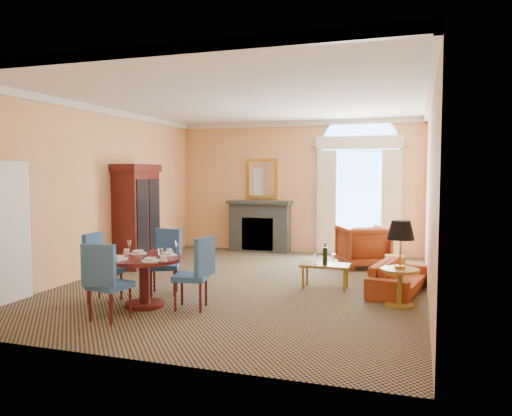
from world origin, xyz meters
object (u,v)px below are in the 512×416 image
(dining_table, at_px, (144,270))
(coffee_table, at_px, (325,265))
(armoire, at_px, (137,217))
(sofa, at_px, (398,277))
(side_table, at_px, (400,252))
(armchair, at_px, (363,246))

(dining_table, height_order, coffee_table, dining_table)
(armoire, xyz_separation_m, sofa, (5.27, -0.67, -0.78))
(dining_table, bearing_deg, armoire, 123.35)
(armoire, distance_m, coffee_table, 4.21)
(armoire, relative_size, side_table, 1.73)
(armoire, bearing_deg, side_table, -16.34)
(coffee_table, bearing_deg, dining_table, -141.38)
(coffee_table, bearing_deg, armchair, 78.10)
(sofa, xyz_separation_m, armchair, (-0.79, 2.03, 0.19))
(armoire, xyz_separation_m, armchair, (4.48, 1.37, -0.59))
(armchair, distance_m, coffee_table, 2.19)
(armchair, xyz_separation_m, side_table, (0.84, -2.92, 0.37))
(side_table, bearing_deg, coffee_table, 147.94)
(dining_table, xyz_separation_m, side_table, (3.53, 1.16, 0.26))
(sofa, bearing_deg, armoire, 93.60)
(armoire, xyz_separation_m, dining_table, (1.79, -2.72, -0.48))
(armoire, distance_m, side_table, 5.55)
(sofa, xyz_separation_m, coffee_table, (-1.18, -0.12, 0.16))
(armchair, height_order, coffee_table, armchair)
(sofa, relative_size, armchair, 1.77)
(coffee_table, distance_m, side_table, 1.51)
(dining_table, height_order, sofa, dining_table)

